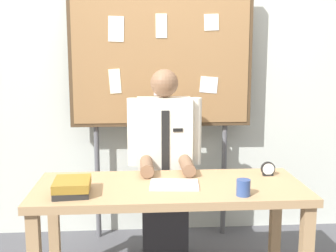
# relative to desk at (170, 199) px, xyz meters

# --- Properties ---
(back_wall) EXTENTS (6.40, 0.08, 2.70)m
(back_wall) POSITION_rel_desk_xyz_m (0.00, 1.13, 0.69)
(back_wall) COLOR silver
(back_wall) RESTS_ON ground_plane
(desk) EXTENTS (1.70, 0.70, 0.75)m
(desk) POSITION_rel_desk_xyz_m (0.00, 0.00, 0.00)
(desk) COLOR tan
(desk) RESTS_ON ground_plane
(person) EXTENTS (0.55, 0.56, 1.46)m
(person) POSITION_rel_desk_xyz_m (0.00, 0.53, 0.03)
(person) COLOR #2D2D33
(person) RESTS_ON ground_plane
(bulletin_board) EXTENTS (1.49, 0.09, 2.13)m
(bulletin_board) POSITION_rel_desk_xyz_m (-0.00, 0.93, 0.87)
(bulletin_board) COLOR #4C3823
(bulletin_board) RESTS_ON ground_plane
(book_stack) EXTENTS (0.23, 0.28, 0.09)m
(book_stack) POSITION_rel_desk_xyz_m (-0.59, -0.14, 0.14)
(book_stack) COLOR #262626
(book_stack) RESTS_ON desk
(open_notebook) EXTENTS (0.32, 0.25, 0.01)m
(open_notebook) POSITION_rel_desk_xyz_m (0.03, -0.02, 0.10)
(open_notebook) COLOR silver
(open_notebook) RESTS_ON desk
(desk_clock) EXTENTS (0.10, 0.04, 0.10)m
(desk_clock) POSITION_rel_desk_xyz_m (0.68, 0.16, 0.14)
(desk_clock) COLOR black
(desk_clock) RESTS_ON desk
(coffee_mug) EXTENTS (0.08, 0.08, 0.10)m
(coffee_mug) POSITION_rel_desk_xyz_m (0.41, -0.24, 0.14)
(coffee_mug) COLOR #334C8C
(coffee_mug) RESTS_ON desk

